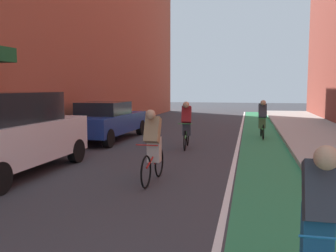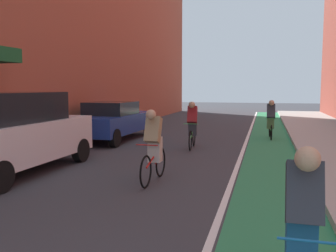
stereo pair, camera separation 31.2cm
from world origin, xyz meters
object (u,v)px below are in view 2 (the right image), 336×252
Objects in this scene: parked_sedan_blue at (113,120)px; cyclist_mid at (154,144)px; cyclist_lead at (303,223)px; cyclist_far at (271,118)px; parked_suv_white at (15,132)px; cyclist_trailing at (192,124)px.

cyclist_mid is (3.51, -5.97, 0.06)m from parked_sedan_blue.
cyclist_lead is 5.02m from cyclist_mid.
cyclist_far is at bearing 71.89° from cyclist_mid.
parked_sedan_blue is at bearing -162.15° from cyclist_far.
parked_suv_white is at bearing -127.34° from cyclist_far.
parked_suv_white reaches higher than cyclist_far.
cyclist_trailing is (-0.05, 4.71, -0.00)m from cyclist_mid.
parked_sedan_blue is 6.93m from cyclist_mid.
cyclist_trailing is at bearing 90.56° from cyclist_mid.
cyclist_trailing is (3.46, 4.77, -0.17)m from parked_suv_white.
cyclist_far is at bearing 50.71° from cyclist_trailing.
cyclist_lead is (6.23, -4.16, -0.17)m from parked_suv_white.
cyclist_mid is at bearing -108.11° from cyclist_far.
cyclist_mid reaches higher than cyclist_trailing.
parked_suv_white is 3.51m from cyclist_mid.
cyclist_trailing is at bearing -129.29° from cyclist_far.
parked_suv_white reaches higher than cyclist_trailing.
cyclist_mid is 1.05× the size of cyclist_far.
cyclist_lead is 0.97× the size of cyclist_mid.
parked_sedan_blue is at bearing 159.96° from cyclist_trailing.
cyclist_trailing is 1.04× the size of cyclist_far.
parked_sedan_blue is 3.69m from cyclist_trailing.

